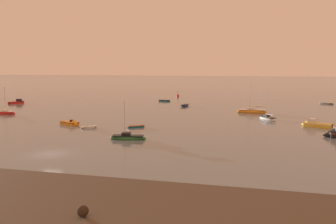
% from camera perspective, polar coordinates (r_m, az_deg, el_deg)
% --- Properties ---
extents(ground_plane, '(800.00, 800.00, 0.00)m').
position_cam_1_polar(ground_plane, '(48.20, -18.05, -6.30)').
color(ground_plane, slate).
extents(seaweed_clump, '(0.85, 0.85, 0.85)m').
position_cam_1_polar(seaweed_clump, '(27.76, -13.21, -14.89)').
color(seaweed_clump, '#2D2116').
rests_on(seaweed_clump, mudflat_shore).
extents(sailboat_moored_0, '(7.06, 2.27, 7.88)m').
position_cam_1_polar(sailboat_moored_0, '(88.86, 13.02, 0.10)').
color(sailboat_moored_0, orange).
rests_on(sailboat_moored_0, ground).
extents(sailboat_moored_1, '(5.96, 1.94, 6.65)m').
position_cam_1_polar(sailboat_moored_1, '(92.69, -24.35, -0.10)').
color(sailboat_moored_1, red).
rests_on(sailboat_moored_1, ground).
extents(sailboat_moored_2, '(4.22, 5.19, 5.80)m').
position_cam_1_polar(sailboat_moored_2, '(78.11, 15.31, -0.97)').
color(sailboat_moored_2, white).
rests_on(sailboat_moored_2, ground).
extents(rowboat_moored_0, '(2.84, 2.72, 0.46)m').
position_cam_1_polar(rowboat_moored_0, '(66.53, -12.27, -2.37)').
color(rowboat_moored_0, white).
rests_on(rowboat_moored_0, ground).
extents(motorboat_moored_1, '(3.08, 5.39, 1.94)m').
position_cam_1_polar(motorboat_moored_1, '(117.97, -22.42, 1.41)').
color(motorboat_moored_1, red).
rests_on(motorboat_moored_1, ground).
extents(sailboat_moored_3, '(5.67, 2.56, 6.12)m').
position_cam_1_polar(sailboat_moored_3, '(55.36, -6.30, -4.00)').
color(sailboat_moored_3, '#23602D').
rests_on(sailboat_moored_3, ground).
extents(rowboat_moored_1, '(2.03, 4.57, 0.70)m').
position_cam_1_polar(rowboat_moored_1, '(100.79, 2.65, 1.00)').
color(rowboat_moored_1, navy).
rests_on(rowboat_moored_1, ground).
extents(rowboat_moored_2, '(3.27, 2.85, 0.51)m').
position_cam_1_polar(rowboat_moored_2, '(65.87, -5.05, -2.31)').
color(rowboat_moored_2, '#197084').
rests_on(rowboat_moored_2, ground).
extents(motorboat_moored_3, '(5.92, 4.18, 2.14)m').
position_cam_1_polar(motorboat_moored_3, '(71.78, 21.85, -1.87)').
color(motorboat_moored_3, gold).
rests_on(motorboat_moored_3, ground).
extents(motorboat_moored_4, '(4.81, 3.43, 1.57)m').
position_cam_1_polar(motorboat_moored_4, '(70.74, -14.87, -1.81)').
color(motorboat_moored_4, orange).
rests_on(motorboat_moored_4, ground).
extents(rowboat_moored_3, '(4.16, 1.90, 0.63)m').
position_cam_1_polar(rowboat_moored_3, '(115.06, -0.57, 1.76)').
color(rowboat_moored_3, '#197084').
rests_on(rowboat_moored_3, ground).
extents(rowboat_moored_4, '(4.42, 3.44, 0.68)m').
position_cam_1_polar(rowboat_moored_4, '(116.76, 23.57, 1.25)').
color(rowboat_moored_4, gray).
rests_on(rowboat_moored_4, ground).
extents(channel_buoy, '(0.90, 0.90, 2.30)m').
position_cam_1_polar(channel_buoy, '(133.61, 1.55, 2.62)').
color(channel_buoy, red).
rests_on(channel_buoy, ground).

